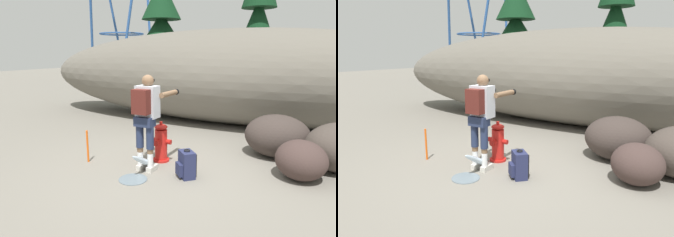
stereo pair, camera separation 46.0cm
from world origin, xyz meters
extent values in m
cube|color=slate|center=(0.00, 0.00, -0.02)|extent=(56.00, 56.00, 0.04)
ellipsoid|color=#666056|center=(0.00, 4.03, 1.32)|extent=(12.51, 3.20, 2.64)
cylinder|color=red|center=(-0.22, 0.32, 0.02)|extent=(0.31, 0.31, 0.04)
cylinder|color=red|center=(-0.22, 0.32, 0.32)|extent=(0.23, 0.23, 0.56)
ellipsoid|color=red|center=(-0.22, 0.32, 0.65)|extent=(0.24, 0.24, 0.10)
cylinder|color=red|center=(-0.22, 0.32, 0.73)|extent=(0.06, 0.06, 0.05)
cylinder|color=red|center=(-0.38, 0.32, 0.39)|extent=(0.09, 0.09, 0.09)
cylinder|color=red|center=(-0.06, 0.32, 0.39)|extent=(0.09, 0.09, 0.09)
cylinder|color=red|center=(-0.22, 0.16, 0.39)|extent=(0.11, 0.09, 0.11)
ellipsoid|color=silver|center=(-0.22, -0.24, 0.16)|extent=(0.10, 0.85, 0.53)
cylinder|color=slate|center=(-0.22, -0.64, 0.01)|extent=(0.46, 0.46, 0.01)
cube|color=beige|center=(-0.33, -0.18, 0.04)|extent=(0.10, 0.26, 0.09)
cylinder|color=white|center=(-0.33, -0.24, 0.21)|extent=(0.10, 0.10, 0.24)
cylinder|color=brown|center=(-0.33, -0.24, 0.37)|extent=(0.10, 0.10, 0.08)
cylinder|color=#232D4C|center=(-0.33, -0.24, 0.61)|extent=(0.13, 0.13, 0.41)
cube|color=beige|center=(-0.13, -0.18, 0.04)|extent=(0.10, 0.26, 0.09)
cylinder|color=white|center=(-0.13, -0.24, 0.21)|extent=(0.10, 0.10, 0.24)
cylinder|color=brown|center=(-0.13, -0.24, 0.37)|extent=(0.10, 0.10, 0.08)
cylinder|color=#232D4C|center=(-0.13, -0.24, 0.61)|extent=(0.13, 0.13, 0.41)
cube|color=#232D4C|center=(-0.23, -0.24, 0.87)|extent=(0.32, 0.21, 0.16)
cube|color=#B7BCC6|center=(-0.23, -0.14, 1.19)|extent=(0.36, 0.25, 0.53)
cube|color=#511E19|center=(-0.23, -0.34, 1.21)|extent=(0.28, 0.17, 0.40)
sphere|color=brown|center=(-0.22, -0.12, 1.53)|extent=(0.20, 0.20, 0.20)
cube|color=black|center=(-0.22, -0.03, 1.54)|extent=(0.15, 0.02, 0.04)
cylinder|color=brown|center=(-0.44, 0.24, 1.29)|extent=(0.10, 0.58, 0.09)
sphere|color=black|center=(-0.43, 0.51, 1.29)|extent=(0.11, 0.11, 0.11)
cylinder|color=brown|center=(0.00, 0.23, 1.29)|extent=(0.10, 0.58, 0.09)
sphere|color=black|center=(0.01, 0.50, 1.29)|extent=(0.11, 0.11, 0.11)
cube|color=#23284C|center=(0.51, -0.17, 0.22)|extent=(0.35, 0.35, 0.44)
cube|color=#23284C|center=(0.42, -0.26, 0.15)|extent=(0.19, 0.19, 0.20)
torus|color=black|center=(0.51, -0.17, 0.46)|extent=(0.10, 0.10, 0.02)
cube|color=black|center=(0.65, -0.15, 0.22)|extent=(0.06, 0.06, 0.37)
cube|color=black|center=(0.54, -0.03, 0.22)|extent=(0.06, 0.06, 0.37)
ellipsoid|color=#39302C|center=(1.67, 1.54, 0.41)|extent=(1.24, 1.05, 0.82)
ellipsoid|color=#40302C|center=(2.16, 0.58, 0.32)|extent=(1.11, 1.12, 0.64)
cylinder|color=#47331E|center=(-4.79, 9.07, 0.81)|extent=(0.35, 0.35, 1.62)
cone|color=#0F3319|center=(-4.79, 9.07, 2.77)|extent=(2.95, 2.95, 2.30)
cylinder|color=#47331E|center=(-0.59, 11.21, 0.60)|extent=(0.31, 0.31, 1.21)
cone|color=#0F3319|center=(-0.59, 11.21, 2.93)|extent=(2.58, 2.58, 3.45)
cylinder|color=#285193|center=(-8.26, 13.97, 3.17)|extent=(0.99, 0.99, 6.36)
cylinder|color=#285193|center=(-10.98, 13.97, 3.17)|extent=(0.99, 0.99, 6.36)
cylinder|color=#285193|center=(-8.26, 11.24, 3.17)|extent=(0.99, 0.99, 6.36)
cylinder|color=#285193|center=(-10.98, 11.24, 3.17)|extent=(0.99, 0.99, 6.36)
torus|color=#285193|center=(-9.62, 12.60, 3.17)|extent=(2.93, 2.93, 0.10)
cylinder|color=#E55914|center=(-1.40, -0.34, 0.30)|extent=(0.04, 0.04, 0.60)
camera|label=1|loc=(2.27, -4.38, 1.99)|focal=31.98mm
camera|label=2|loc=(2.67, -4.15, 1.99)|focal=31.98mm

